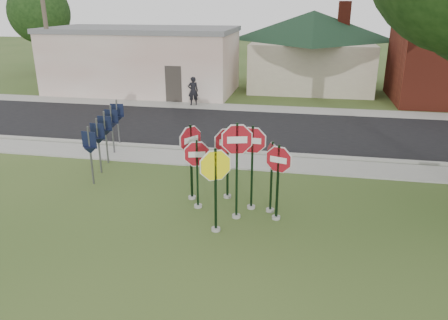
% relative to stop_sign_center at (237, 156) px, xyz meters
% --- Properties ---
extents(ground, '(120.00, 120.00, 0.00)m').
position_rel_stop_sign_center_xyz_m(ground, '(-0.11, -1.00, -1.86)').
color(ground, '#304A1C').
rests_on(ground, ground).
extents(sidewalk_near, '(60.00, 1.60, 0.06)m').
position_rel_stop_sign_center_xyz_m(sidewalk_near, '(-0.11, 4.50, -1.83)').
color(sidewalk_near, gray).
rests_on(sidewalk_near, ground).
extents(road, '(60.00, 7.00, 0.04)m').
position_rel_stop_sign_center_xyz_m(road, '(-0.11, 9.00, -1.84)').
color(road, black).
rests_on(road, ground).
extents(sidewalk_far, '(60.00, 1.60, 0.06)m').
position_rel_stop_sign_center_xyz_m(sidewalk_far, '(-0.11, 13.30, -1.83)').
color(sidewalk_far, gray).
rests_on(sidewalk_far, ground).
extents(curb, '(60.00, 0.20, 0.14)m').
position_rel_stop_sign_center_xyz_m(curb, '(-0.11, 5.50, -1.79)').
color(curb, gray).
rests_on(curb, ground).
extents(stop_sign_center, '(1.13, 0.33, 2.90)m').
position_rel_stop_sign_center_xyz_m(stop_sign_center, '(0.00, 0.00, 0.00)').
color(stop_sign_center, '#9A988F').
rests_on(stop_sign_center, ground).
extents(stop_sign_yellow, '(1.03, 0.56, 2.44)m').
position_rel_stop_sign_center_xyz_m(stop_sign_yellow, '(-0.41, -0.85, -0.36)').
color(stop_sign_yellow, '#9A988F').
rests_on(stop_sign_yellow, ground).
extents(stop_sign_left, '(1.02, 0.28, 2.20)m').
position_rel_stop_sign_center_xyz_m(stop_sign_left, '(-1.23, 0.43, -0.54)').
color(stop_sign_left, '#9A988F').
rests_on(stop_sign_left, ground).
extents(stop_sign_right, '(0.98, 0.34, 2.30)m').
position_rel_stop_sign_center_xyz_m(stop_sign_right, '(1.12, 0.13, -0.47)').
color(stop_sign_right, '#9A988F').
rests_on(stop_sign_right, ground).
extents(stop_sign_back_right, '(1.07, 0.24, 2.65)m').
position_rel_stop_sign_center_xyz_m(stop_sign_back_right, '(0.34, 0.66, -0.21)').
color(stop_sign_back_right, '#9A988F').
rests_on(stop_sign_back_right, ground).
extents(stop_sign_back_left, '(1.01, 0.55, 2.41)m').
position_rel_stop_sign_center_xyz_m(stop_sign_back_left, '(-0.49, 1.28, -0.38)').
color(stop_sign_back_left, '#9A988F').
rests_on(stop_sign_back_left, ground).
extents(stop_sign_far_right, '(0.45, 0.96, 2.24)m').
position_rel_stop_sign_center_xyz_m(stop_sign_far_right, '(0.91, 0.56, -0.51)').
color(stop_sign_far_right, '#9A988F').
rests_on(stop_sign_far_right, ground).
extents(stop_sign_far_left, '(0.65, 0.95, 2.50)m').
position_rel_stop_sign_center_xyz_m(stop_sign_far_left, '(-1.55, 0.98, -0.31)').
color(stop_sign_far_left, '#9A988F').
rests_on(stop_sign_far_left, ground).
extents(route_sign_row, '(1.43, 4.63, 2.00)m').
position_rel_stop_sign_center_xyz_m(route_sign_row, '(-5.51, 3.50, -0.64)').
color(route_sign_row, '#59595E').
rests_on(route_sign_row, ground).
extents(building_stucco, '(12.20, 6.20, 4.20)m').
position_rel_stop_sign_center_xyz_m(building_stucco, '(-9.11, 17.00, 0.29)').
color(building_stucco, silver).
rests_on(building_stucco, ground).
extents(building_house, '(11.60, 11.60, 6.20)m').
position_rel_stop_sign_center_xyz_m(building_house, '(1.89, 21.00, 1.79)').
color(building_house, beige).
rests_on(building_house, ground).
extents(utility_pole_near, '(2.20, 0.26, 9.50)m').
position_rel_stop_sign_center_xyz_m(utility_pole_near, '(-14.11, 14.20, 3.11)').
color(utility_pole_near, brown).
rests_on(utility_pole_near, ground).
extents(bg_tree_left, '(4.90, 4.90, 7.35)m').
position_rel_stop_sign_center_xyz_m(bg_tree_left, '(-20.11, 23.00, 3.02)').
color(bg_tree_left, black).
rests_on(bg_tree_left, ground).
extents(pedestrian, '(0.71, 0.60, 1.65)m').
position_rel_stop_sign_center_xyz_m(pedestrian, '(-4.75, 13.41, -0.98)').
color(pedestrian, black).
rests_on(pedestrian, sidewalk_far).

